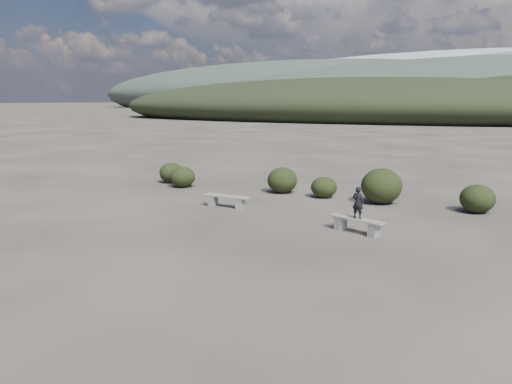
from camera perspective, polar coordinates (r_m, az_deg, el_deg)
The scene contains 11 objects.
ground at distance 14.49m, azimuth -8.55°, elevation -6.33°, with size 1200.00×1200.00×0.00m, color #2F2A25.
bench_left at distance 19.59m, azimuth -3.41°, elevation -0.94°, with size 1.90×0.40×0.47m.
bench_right at distance 16.14m, azimuth 11.47°, elevation -3.61°, with size 1.93×0.96×0.48m.
seated_person at distance 15.98m, azimuth 11.57°, elevation -1.19°, with size 0.37×0.24×1.02m, color black.
shrub_a at distance 24.34m, azimuth -8.38°, elevation 1.72°, with size 1.22×1.22×0.99m, color black.
shrub_b at distance 22.60m, azimuth 3.02°, elevation 1.36°, with size 1.36×1.36×1.16m, color black.
shrub_c at distance 21.68m, azimuth 7.77°, elevation 0.54°, with size 1.13×1.13×0.90m, color black.
shrub_d at distance 20.86m, azimuth 14.15°, elevation 0.67°, with size 1.65×1.65×1.44m, color black.
shrub_e at distance 20.35m, azimuth 23.98°, elevation -0.70°, with size 1.28×1.28×1.07m, color black.
shrub_f at distance 25.76m, azimuth -9.65°, elevation 2.19°, with size 1.20×1.20×1.02m, color black.
mountain_ridges at distance 350.61m, azimuth 25.69°, elevation 10.57°, with size 500.00×400.00×56.00m.
Camera 1 is at (8.29, -11.13, 4.16)m, focal length 35.00 mm.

